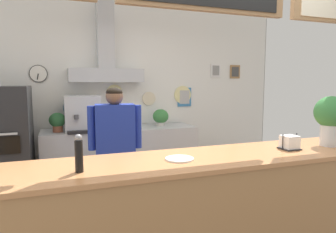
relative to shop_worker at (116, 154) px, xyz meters
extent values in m
cube|color=gray|center=(0.53, 1.53, 0.58)|extent=(5.06, 0.12, 2.82)
cube|color=white|center=(0.53, 1.47, 0.58)|extent=(5.02, 0.01, 2.78)
cylinder|color=black|center=(-0.82, 1.45, 0.90)|extent=(0.24, 0.02, 0.24)
cylinder|color=white|center=(-0.82, 1.44, 0.90)|extent=(0.23, 0.01, 0.23)
cube|color=black|center=(-0.83, 1.43, 0.85)|extent=(0.03, 0.01, 0.09)
cylinder|color=teal|center=(-0.37, 1.45, 0.40)|extent=(0.28, 0.02, 0.28)
cylinder|color=beige|center=(0.25, 1.45, 0.62)|extent=(0.24, 0.02, 0.24)
cylinder|color=beige|center=(0.81, 1.45, 0.51)|extent=(0.22, 0.02, 0.22)
cylinder|color=beige|center=(1.40, 1.45, 0.57)|extent=(0.30, 0.02, 0.30)
cube|color=#997047|center=(2.40, 1.45, 0.96)|extent=(0.20, 0.02, 0.23)
cube|color=#434343|center=(2.40, 1.44, 0.96)|extent=(0.14, 0.01, 0.17)
cube|color=teal|center=(1.43, 1.45, 0.53)|extent=(0.24, 0.02, 0.31)
cube|color=#ADADAD|center=(1.43, 1.44, 0.53)|extent=(0.17, 0.01, 0.23)
cube|color=white|center=(2.01, 1.45, 0.98)|extent=(0.18, 0.02, 0.23)
cube|color=gray|center=(2.01, 1.44, 0.98)|extent=(0.13, 0.01, 0.17)
cube|color=#B7BABF|center=(0.12, 1.32, 0.88)|extent=(1.08, 0.30, 0.20)
cube|color=#B7BABF|center=(0.12, 1.35, 1.46)|extent=(0.24, 0.24, 0.96)
cube|color=#B77F4C|center=(0.53, -1.32, -0.31)|extent=(3.80, 0.61, 1.04)
cube|color=#CF8550|center=(0.53, -1.32, 0.23)|extent=(3.88, 0.64, 0.03)
cube|color=#B7BABF|center=(0.29, 1.13, -0.36)|extent=(2.22, 0.61, 0.93)
cube|color=#929499|center=(0.29, 1.13, -0.66)|extent=(2.11, 0.56, 0.02)
cube|color=#232328|center=(0.00, 0.00, -0.42)|extent=(0.33, 0.23, 0.81)
cube|color=#1E339E|center=(0.00, 0.00, 0.26)|extent=(0.44, 0.26, 0.55)
cylinder|color=#1E339E|center=(0.25, -0.03, 0.29)|extent=(0.08, 0.08, 0.47)
cylinder|color=#1E339E|center=(-0.25, 0.03, 0.29)|extent=(0.08, 0.08, 0.47)
sphere|color=brown|center=(0.00, 0.00, 0.63)|extent=(0.19, 0.19, 0.19)
ellipsoid|color=black|center=(0.00, 0.00, 0.67)|extent=(0.18, 0.18, 0.10)
cube|color=silver|center=(-0.26, 1.11, 0.35)|extent=(0.47, 0.43, 0.49)
cylinder|color=#4C4C51|center=(-0.35, 0.87, 0.32)|extent=(0.06, 0.06, 0.06)
cube|color=black|center=(-0.26, 0.86, 0.12)|extent=(0.43, 0.10, 0.04)
sphere|color=black|center=(-0.12, 0.88, 0.44)|extent=(0.04, 0.04, 0.04)
cylinder|color=#4C4C51|center=(0.38, 1.11, 0.14)|extent=(0.09, 0.09, 0.07)
ellipsoid|color=#2D6638|center=(0.38, 1.11, 0.22)|extent=(0.12, 0.12, 0.11)
cylinder|color=beige|center=(0.91, 1.17, 0.13)|extent=(0.13, 0.13, 0.06)
ellipsoid|color=#387A3D|center=(0.91, 1.17, 0.25)|extent=(0.24, 0.24, 0.22)
cylinder|color=#9E563D|center=(-0.59, 1.10, 0.15)|extent=(0.13, 0.13, 0.09)
ellipsoid|color=#2D6638|center=(-0.59, 1.10, 0.27)|extent=(0.22, 0.22, 0.20)
cylinder|color=silver|center=(1.56, -1.34, 0.34)|extent=(0.15, 0.15, 0.19)
cylinder|color=gray|center=(1.56, -1.34, 0.28)|extent=(0.14, 0.14, 0.06)
ellipsoid|color=#387A3D|center=(1.56, -1.34, 0.53)|extent=(0.26, 0.26, 0.26)
cube|color=#262628|center=(1.15, -1.33, 0.25)|extent=(0.13, 0.13, 0.01)
cylinder|color=#262628|center=(1.08, -1.33, 0.31)|extent=(0.01, 0.01, 0.13)
cylinder|color=#262628|center=(1.22, -1.33, 0.31)|extent=(0.01, 0.01, 0.13)
cube|color=white|center=(1.15, -1.33, 0.30)|extent=(0.11, 0.11, 0.11)
cylinder|color=black|center=(-0.46, -1.40, 0.34)|extent=(0.05, 0.05, 0.19)
sphere|color=gray|center=(-0.46, -1.40, 0.45)|extent=(0.04, 0.04, 0.04)
cylinder|color=white|center=(0.21, -1.33, 0.25)|extent=(0.20, 0.20, 0.01)
camera|label=1|loc=(-0.55, -3.20, 0.78)|focal=32.09mm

